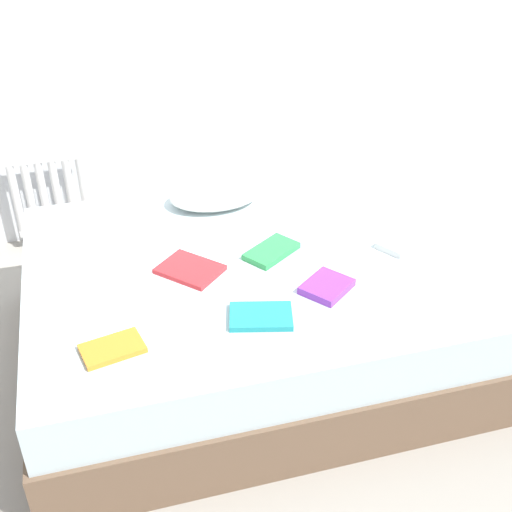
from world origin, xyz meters
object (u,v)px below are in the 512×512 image
object	(u,v)px
textbook_teal	(261,316)
textbook_green	(271,251)
radiator	(50,195)
textbook_orange	(112,348)
textbook_purple	(327,286)
textbook_white	(402,241)
textbook_red	(190,269)
bed	(259,305)
pillow	(215,194)

from	to	relation	value
textbook_teal	textbook_green	world-z (taller)	textbook_green
radiator	textbook_orange	size ratio (longest dim) A/B	2.25
radiator	textbook_green	size ratio (longest dim) A/B	2.01
radiator	textbook_teal	distance (m)	1.79
textbook_orange	textbook_purple	world-z (taller)	textbook_purple
textbook_white	textbook_purple	size ratio (longest dim) A/B	1.23
textbook_white	textbook_red	bearing A→B (deg)	146.80
textbook_teal	textbook_white	distance (m)	0.83
bed	pillow	bearing A→B (deg)	97.90
textbook_purple	textbook_teal	bearing A→B (deg)	162.02
textbook_white	textbook_green	size ratio (longest dim) A/B	0.98
radiator	textbook_green	xyz separation A→B (m)	(0.94, -1.18, 0.19)
radiator	bed	bearing A→B (deg)	-53.74
radiator	pillow	xyz separation A→B (m)	(0.81, -0.67, 0.22)
radiator	textbook_teal	xyz separation A→B (m)	(0.77, -1.60, 0.19)
textbook_orange	textbook_teal	bearing A→B (deg)	-8.98
bed	textbook_red	distance (m)	0.40
textbook_orange	textbook_teal	distance (m)	0.55
textbook_teal	textbook_purple	size ratio (longest dim) A/B	1.23
textbook_purple	radiator	bearing A→B (deg)	88.15
bed	textbook_teal	world-z (taller)	textbook_teal
textbook_green	pillow	bearing A→B (deg)	70.20
radiator	pillow	world-z (taller)	pillow
textbook_teal	bed	bearing A→B (deg)	89.26
pillow	textbook_green	xyz separation A→B (m)	(0.13, -0.51, -0.04)
pillow	textbook_red	bearing A→B (deg)	-112.70
textbook_green	textbook_red	world-z (taller)	textbook_green
pillow	textbook_white	size ratio (longest dim) A/B	1.90
textbook_teal	textbook_red	xyz separation A→B (m)	(-0.20, 0.38, -0.00)
radiator	pillow	size ratio (longest dim) A/B	1.08
pillow	textbook_orange	bearing A→B (deg)	-121.19
radiator	textbook_orange	bearing A→B (deg)	-82.34
textbook_red	textbook_purple	size ratio (longest dim) A/B	1.30
bed	textbook_white	xyz separation A→B (m)	(0.64, -0.06, 0.27)
bed	textbook_orange	size ratio (longest dim) A/B	9.30
textbook_red	pillow	bearing A→B (deg)	114.08
radiator	textbook_teal	bearing A→B (deg)	-64.23
radiator	textbook_green	bearing A→B (deg)	-51.45
textbook_green	textbook_red	distance (m)	0.37
radiator	textbook_red	world-z (taller)	radiator
radiator	textbook_orange	world-z (taller)	radiator
textbook_white	textbook_red	xyz separation A→B (m)	(-0.95, 0.04, -0.00)
textbook_orange	textbook_purple	size ratio (longest dim) A/B	1.13
textbook_orange	textbook_red	bearing A→B (deg)	37.02
bed	radiator	distance (m)	1.49
bed	pillow	world-z (taller)	pillow
textbook_red	textbook_teal	bearing A→B (deg)	-15.83
pillow	textbook_red	world-z (taller)	pillow
textbook_green	textbook_red	xyz separation A→B (m)	(-0.37, -0.04, -0.00)
textbook_orange	textbook_teal	size ratio (longest dim) A/B	0.91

